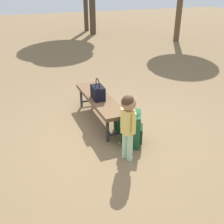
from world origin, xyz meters
TOP-DOWN VIEW (x-y plane):
  - ground_plane at (0.00, 0.00)m, footprint 40.00×40.00m
  - park_bench at (-0.67, -0.02)m, footprint 1.61×0.42m
  - handbag at (-0.63, -0.07)m, footprint 0.33×0.20m
  - child_standing at (0.55, -0.09)m, footprint 0.25×0.20m
  - backpack_large at (0.23, 0.14)m, footprint 0.44×0.41m
  - backpack_small at (-0.20, 0.15)m, footprint 0.23×0.21m

SIDE VIEW (x-z plane):
  - ground_plane at x=0.00m, z-range 0.00..0.00m
  - backpack_small at x=-0.20m, z-range 0.00..0.36m
  - backpack_large at x=0.23m, z-range 0.00..0.60m
  - park_bench at x=-0.67m, z-range 0.17..0.62m
  - handbag at x=-0.63m, z-range 0.39..0.76m
  - child_standing at x=0.55m, z-range 0.16..1.13m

